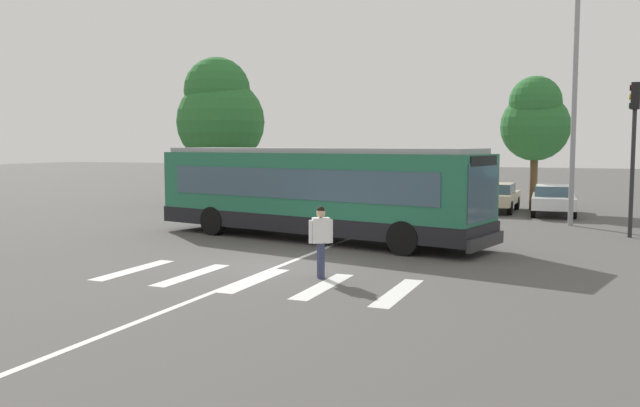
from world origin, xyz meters
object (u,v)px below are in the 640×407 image
Objects in this scene: background_tree_right at (535,120)px; parked_car_black at (382,193)px; parked_car_white at (554,198)px; background_tree_left at (220,113)px; city_transit_bus at (315,192)px; parked_car_charcoal at (435,195)px; parked_car_silver at (334,191)px; pedestrian_crossing_street at (321,238)px; twin_arm_street_lamp at (576,65)px; parked_car_champagne at (496,195)px; traffic_light_far_corner at (634,135)px.

parked_car_black is at bearing -164.32° from background_tree_right.
parked_car_white is 17.08m from background_tree_left.
city_transit_bus is 11.30m from parked_car_charcoal.
parked_car_black is at bearing 8.06° from background_tree_left.
background_tree_right is (9.77, 1.50, 3.59)m from parked_car_silver.
pedestrian_crossing_street is at bearing -70.04° from parked_car_silver.
parked_car_white is at bearing -2.58° from parked_car_silver.
twin_arm_street_lamp reaches higher than parked_car_silver.
parked_car_white is at bearing -13.34° from parked_car_champagne.
background_tree_left is at bearing 133.62° from city_transit_bus.
background_tree_left is at bearing -175.91° from parked_car_white.
parked_car_silver is 15.61m from traffic_light_far_corner.
city_transit_bus is 2.71× the size of parked_car_champagne.
parked_car_silver is at bearing 170.42° from parked_car_black.
traffic_light_far_corner is at bearing -53.33° from parked_car_champagne.
city_transit_bus is 13.21m from parked_car_white.
parked_car_silver is at bearing 152.26° from traffic_light_far_corner.
parked_car_black is 9.50m from background_tree_left.
parked_car_black is 0.99× the size of parked_car_charcoal.
parked_car_white is (8.04, -0.02, 0.00)m from parked_car_black.
pedestrian_crossing_street is 17.81m from parked_car_champagne.
parked_car_champagne is (5.41, 0.60, 0.00)m from parked_car_black.
parked_car_silver is 0.44× the size of twin_arm_street_lamp.
parked_car_silver is at bearing -171.26° from background_tree_right.
parked_car_black and parked_car_champagne have the same top height.
parked_car_champagne is 0.44× the size of twin_arm_street_lamp.
city_transit_bus is at bearing 113.82° from pedestrian_crossing_street.
parked_car_white is at bearing 57.70° from city_transit_bus.
parked_car_champagne is (1.79, 17.72, -0.20)m from pedestrian_crossing_street.
parked_car_charcoal is at bearing 148.06° from twin_arm_street_lamp.
city_transit_bus reaches higher than parked_car_silver.
twin_arm_street_lamp is (3.45, -4.48, 5.45)m from parked_car_champagne.
background_tree_right is at bearing 40.57° from parked_car_champagne.
twin_arm_street_lamp is 6.41m from background_tree_right.
parked_car_silver and parked_car_champagne have the same top height.
parked_car_charcoal is 2.81m from parked_car_champagne.
twin_arm_street_lamp is 1.32× the size of background_tree_left.
parked_car_champagne is (2.74, 0.62, 0.00)m from parked_car_charcoal.
city_transit_bus is at bearing -155.52° from traffic_light_far_corner.
parked_car_champagne and parked_car_white have the same top height.
parked_car_black is 0.44× the size of twin_arm_street_lamp.
twin_arm_street_lamp is at bearing 42.80° from city_transit_bus.
background_tree_right is at bearing 79.94° from pedestrian_crossing_street.
parked_car_silver and parked_car_black have the same top height.
background_tree_left is (-11.17, -1.18, 4.07)m from parked_car_charcoal.
pedestrian_crossing_street is 0.38× the size of parked_car_black.
twin_arm_street_lamp reaches higher than parked_car_charcoal.
traffic_light_far_corner is 20.14m from background_tree_left.
background_tree_left reaches higher than background_tree_right.
traffic_light_far_corner is (9.84, 4.48, 1.91)m from city_transit_bus.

